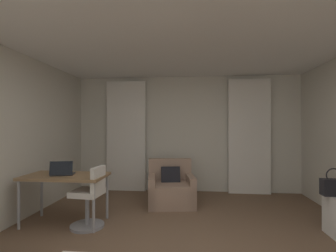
{
  "coord_description": "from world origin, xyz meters",
  "views": [
    {
      "loc": [
        0.15,
        -2.66,
        1.45
      ],
      "look_at": [
        -0.25,
        1.32,
        1.47
      ],
      "focal_mm": 26.54,
      "sensor_mm": 36.0,
      "label": 1
    }
  ],
  "objects_px": {
    "handbag_primary": "(334,187)",
    "desk_chair": "(90,200)",
    "armchair": "(171,189)",
    "desk": "(65,179)",
    "laptop": "(62,172)"
  },
  "relations": [
    {
      "from": "handbag_primary",
      "to": "desk_chair",
      "type": "bearing_deg",
      "value": -179.0
    },
    {
      "from": "armchair",
      "to": "desk",
      "type": "relative_size",
      "value": 0.79
    },
    {
      "from": "desk_chair",
      "to": "desk",
      "type": "bearing_deg",
      "value": 166.72
    },
    {
      "from": "desk",
      "to": "laptop",
      "type": "height_order",
      "value": "laptop"
    },
    {
      "from": "laptop",
      "to": "handbag_primary",
      "type": "distance_m",
      "value": 3.82
    },
    {
      "from": "desk_chair",
      "to": "laptop",
      "type": "xyz_separation_m",
      "value": [
        -0.46,
        0.07,
        0.38
      ]
    },
    {
      "from": "desk",
      "to": "desk_chair",
      "type": "xyz_separation_m",
      "value": [
        0.42,
        -0.1,
        -0.27
      ]
    },
    {
      "from": "laptop",
      "to": "armchair",
      "type": "bearing_deg",
      "value": 36.16
    },
    {
      "from": "desk_chair",
      "to": "laptop",
      "type": "distance_m",
      "value": 0.6
    },
    {
      "from": "desk",
      "to": "handbag_primary",
      "type": "height_order",
      "value": "handbag_primary"
    },
    {
      "from": "desk",
      "to": "desk_chair",
      "type": "bearing_deg",
      "value": -13.28
    },
    {
      "from": "desk",
      "to": "laptop",
      "type": "bearing_deg",
      "value": -142.33
    },
    {
      "from": "armchair",
      "to": "desk",
      "type": "bearing_deg",
      "value": -143.88
    },
    {
      "from": "laptop",
      "to": "desk",
      "type": "bearing_deg",
      "value": 37.67
    },
    {
      "from": "handbag_primary",
      "to": "armchair",
      "type": "bearing_deg",
      "value": 153.59
    }
  ]
}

